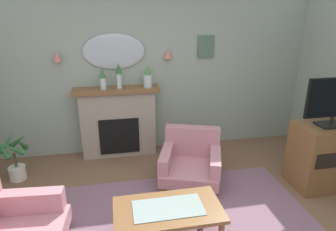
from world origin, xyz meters
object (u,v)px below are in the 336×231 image
wall_sconce_right (168,54)px  tv_cabinet (324,156)px  fireplace (119,123)px  mantel_vase_right (148,78)px  mantel_vase_centre (119,75)px  coffee_table (168,213)px  wall_mirror (114,52)px  mantel_vase_left (103,78)px  potted_plant_small_fern (15,158)px  armchair_near_fireplace (191,159)px  tv_flatscreen (336,100)px  wall_sconce_left (57,57)px  framed_picture (206,47)px

wall_sconce_right → tv_cabinet: 2.72m
fireplace → wall_sconce_right: (0.85, 0.09, 1.09)m
fireplace → mantel_vase_right: 0.89m
mantel_vase_centre → coffee_table: mantel_vase_centre is taller
coffee_table → tv_cabinet: bearing=16.6°
mantel_vase_right → wall_mirror: wall_mirror is taller
mantel_vase_left → potted_plant_small_fern: (-1.29, -0.50, -0.99)m
mantel_vase_left → mantel_vase_centre: size_ratio=0.86×
mantel_vase_centre → mantel_vase_right: (0.45, 0.00, -0.06)m
wall_sconce_right → armchair_near_fireplace: bearing=-82.9°
mantel_vase_centre → coffee_table: 2.38m
fireplace → mantel_vase_right: size_ratio=3.80×
wall_sconce_right → potted_plant_small_fern: bearing=-165.1°
mantel_vase_right → coffee_table: 2.33m
fireplace → potted_plant_small_fern: fireplace is taller
mantel_vase_right → wall_sconce_right: bearing=18.9°
mantel_vase_left → coffee_table: mantel_vase_left is taller
wall_mirror → tv_flatscreen: bearing=-31.1°
armchair_near_fireplace → coffee_table: bearing=-115.5°
wall_sconce_left → framed_picture: 2.35m
fireplace → armchair_near_fireplace: size_ratio=1.31×
framed_picture → tv_flatscreen: bearing=-53.5°
wall_mirror → coffee_table: size_ratio=0.87×
framed_picture → armchair_near_fireplace: framed_picture is taller
tv_flatscreen → armchair_near_fireplace: bearing=163.2°
mantel_vase_centre → wall_mirror: size_ratio=0.41×
wall_sconce_right → tv_flatscreen: 2.49m
wall_mirror → armchair_near_fireplace: (0.98, -1.12, -1.40)m
wall_sconce_left → wall_sconce_right: 1.70m
fireplace → coffee_table: fireplace is taller
armchair_near_fireplace → potted_plant_small_fern: 2.51m
wall_sconce_left → wall_mirror: bearing=3.4°
mantel_vase_left → coffee_table: bearing=-73.9°
wall_sconce_left → potted_plant_small_fern: wall_sconce_left is taller
mantel_vase_left → tv_flatscreen: 3.27m
mantel_vase_right → armchair_near_fireplace: mantel_vase_right is taller
wall_mirror → potted_plant_small_fern: (-1.49, -0.67, -1.37)m
mantel_vase_right → tv_flatscreen: bearing=-33.5°
mantel_vase_right → wall_sconce_left: (-1.35, 0.12, 0.35)m
coffee_table → tv_cabinet: tv_cabinet is taller
mantel_vase_left → coffee_table: 2.41m
mantel_vase_right → potted_plant_small_fern: 2.27m
wall_mirror → coffee_table: 2.69m
mantel_vase_centre → armchair_near_fireplace: (0.93, -0.95, -1.07)m
potted_plant_small_fern → fireplace: bearing=19.6°
mantel_vase_left → mantel_vase_right: size_ratio=0.94×
fireplace → coffee_table: bearing=-79.1°
coffee_table → potted_plant_small_fern: (-1.91, 1.63, -0.05)m
mantel_vase_centre → wall_sconce_right: 0.86m
mantel_vase_right → coffee_table: bearing=-92.2°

